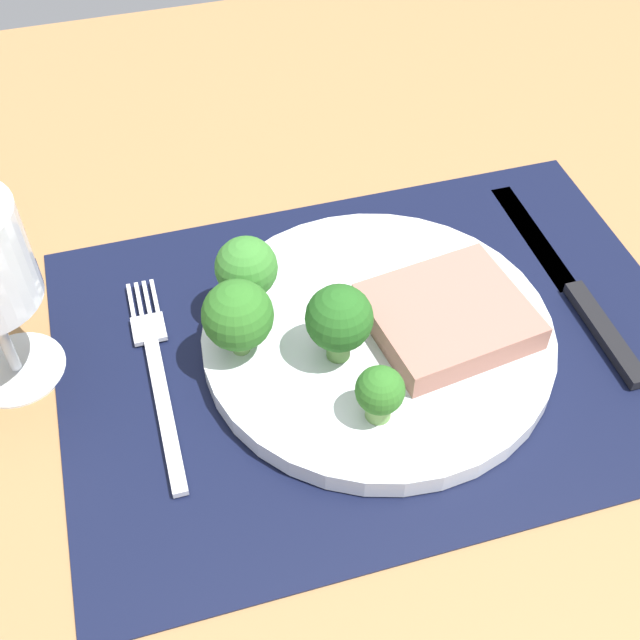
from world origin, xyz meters
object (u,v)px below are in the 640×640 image
Objects in this scene: steak at (448,316)px; knife at (575,291)px; fork at (158,374)px; plate at (378,337)px.

knife is at bearing 7.84° from steak.
plate is at bearing -5.64° from fork.
knife is (31.98, -0.89, 0.05)cm from fork.
steak reaches higher than fork.
steak reaches higher than plate.
plate is 1.31× the size of fork.
fork is at bearing 174.85° from plate.
steak is at bearing -7.33° from fork.
knife is at bearing 1.88° from plate.
fork is at bearing 173.16° from steak.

